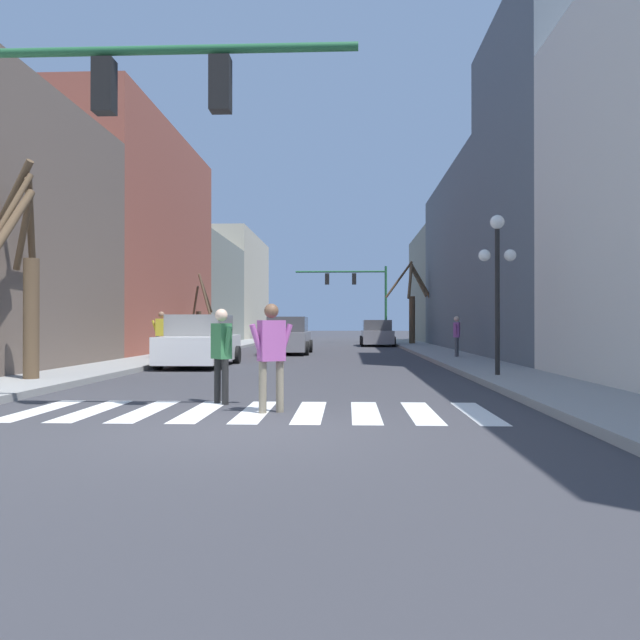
% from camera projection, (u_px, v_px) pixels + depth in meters
% --- Properties ---
extents(ground_plane, '(240.00, 240.00, 0.00)m').
position_uv_depth(ground_plane, '(234.00, 431.00, 8.31)').
color(ground_plane, '#38383D').
extents(building_row_left, '(6.00, 63.94, 11.46)m').
position_uv_depth(building_row_left, '(136.00, 259.00, 33.52)').
color(building_row_left, beige).
rests_on(building_row_left, ground_plane).
extents(building_row_right, '(6.00, 52.01, 12.65)m').
position_uv_depth(building_row_right, '(538.00, 244.00, 27.28)').
color(building_row_right, beige).
rests_on(building_row_right, ground_plane).
extents(crosswalk_stripes, '(7.65, 2.60, 0.01)m').
position_uv_depth(crosswalk_stripes, '(255.00, 411.00, 10.18)').
color(crosswalk_stripes, white).
rests_on(crosswalk_stripes, ground_plane).
extents(traffic_signal_near, '(6.17, 0.28, 6.08)m').
position_uv_depth(traffic_signal_near, '(81.00, 134.00, 9.70)').
color(traffic_signal_near, '#236038').
rests_on(traffic_signal_near, ground_plane).
extents(traffic_signal_far, '(6.87, 0.28, 5.76)m').
position_uv_depth(traffic_signal_far, '(359.00, 287.00, 46.72)').
color(traffic_signal_far, '#236038').
rests_on(traffic_signal_far, ground_plane).
extents(street_lamp_right_corner, '(0.95, 0.36, 4.04)m').
position_uv_depth(street_lamp_right_corner, '(497.00, 261.00, 15.74)').
color(street_lamp_right_corner, black).
rests_on(street_lamp_right_corner, sidewalk_right).
extents(car_parked_right_far, '(2.16, 4.89, 1.73)m').
position_uv_depth(car_parked_right_far, '(200.00, 342.00, 21.01)').
color(car_parked_right_far, white).
rests_on(car_parked_right_far, ground_plane).
extents(car_at_intersection, '(2.17, 4.72, 1.68)m').
position_uv_depth(car_at_intersection, '(377.00, 334.00, 40.41)').
color(car_at_intersection, gray).
rests_on(car_at_intersection, ground_plane).
extents(car_driving_toward_lane, '(2.16, 4.75, 1.77)m').
position_uv_depth(car_driving_toward_lane, '(288.00, 337.00, 29.72)').
color(car_driving_toward_lane, gray).
rests_on(car_driving_toward_lane, ground_plane).
extents(pedestrian_near_right_corner, '(0.53, 0.62, 1.71)m').
position_uv_depth(pedestrian_near_right_corner, '(221.00, 348.00, 11.19)').
color(pedestrian_near_right_corner, black).
rests_on(pedestrian_near_right_corner, ground_plane).
extents(pedestrian_on_left_sidewalk, '(0.32, 0.67, 1.59)m').
position_uv_depth(pedestrian_on_left_sidewalk, '(457.00, 333.00, 24.46)').
color(pedestrian_on_left_sidewalk, '#4C4C51').
rests_on(pedestrian_on_left_sidewalk, sidewalk_right).
extents(pedestrian_waiting_at_curb, '(0.70, 0.46, 1.76)m').
position_uv_depth(pedestrian_waiting_at_curb, '(271.00, 348.00, 10.06)').
color(pedestrian_waiting_at_curb, '#7A705B').
rests_on(pedestrian_waiting_at_curb, ground_plane).
extents(pedestrian_crossing_street, '(0.76, 0.25, 1.75)m').
position_uv_depth(pedestrian_crossing_street, '(161.00, 330.00, 23.57)').
color(pedestrian_crossing_street, '#4C4C51').
rests_on(pedestrian_crossing_street, sidewalk_left).
extents(street_tree_left_mid, '(3.09, 1.73, 5.43)m').
position_uv_depth(street_tree_left_mid, '(412.00, 305.00, 40.80)').
color(street_tree_left_mid, brown).
rests_on(street_tree_left_mid, sidewalk_right).
extents(street_tree_right_far, '(1.50, 2.46, 3.83)m').
position_uv_depth(street_tree_right_far, '(200.00, 318.00, 31.29)').
color(street_tree_right_far, '#473828').
rests_on(street_tree_right_far, sidewalk_left).
extents(street_tree_left_near, '(2.03, 3.62, 5.19)m').
position_uv_depth(street_tree_left_near, '(23.00, 271.00, 14.67)').
color(street_tree_left_near, brown).
rests_on(street_tree_left_near, sidewalk_left).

